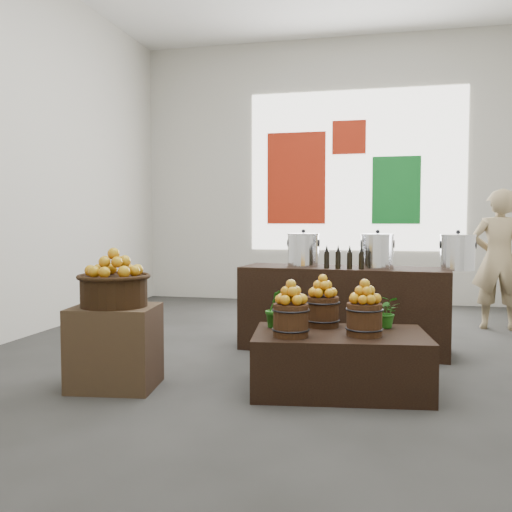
% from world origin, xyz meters
% --- Properties ---
extents(ground, '(7.00, 7.00, 0.00)m').
position_xyz_m(ground, '(0.00, 0.00, 0.00)').
color(ground, '#353532').
rests_on(ground, ground).
extents(back_wall, '(6.00, 0.04, 4.00)m').
position_xyz_m(back_wall, '(0.00, 3.50, 2.00)').
color(back_wall, beige).
rests_on(back_wall, ground).
extents(back_opening, '(3.20, 0.02, 2.40)m').
position_xyz_m(back_opening, '(0.30, 3.48, 2.00)').
color(back_opening, white).
rests_on(back_opening, back_wall).
extents(deco_red_left, '(0.90, 0.04, 1.40)m').
position_xyz_m(deco_red_left, '(-0.60, 3.47, 1.90)').
color(deco_red_left, '#A8200C').
rests_on(deco_red_left, back_wall).
extents(deco_green_right, '(0.70, 0.04, 1.00)m').
position_xyz_m(deco_green_right, '(0.90, 3.47, 1.70)').
color(deco_green_right, '#116E24').
rests_on(deco_green_right, back_wall).
extents(deco_red_upper, '(0.50, 0.04, 0.50)m').
position_xyz_m(deco_red_upper, '(0.20, 3.47, 2.50)').
color(deco_red_upper, '#A8200C').
rests_on(deco_red_upper, back_wall).
extents(crate, '(0.67, 0.57, 0.61)m').
position_xyz_m(crate, '(-1.19, -1.42, 0.31)').
color(crate, '#4A3922').
rests_on(crate, ground).
extents(wicker_basket, '(0.49, 0.49, 0.22)m').
position_xyz_m(wicker_basket, '(-1.19, -1.42, 0.72)').
color(wicker_basket, black).
rests_on(wicker_basket, crate).
extents(apples_in_basket, '(0.38, 0.38, 0.20)m').
position_xyz_m(apples_in_basket, '(-1.19, -1.42, 0.94)').
color(apples_in_basket, '#9F1E05').
rests_on(apples_in_basket, wicker_basket).
extents(display_table, '(1.34, 0.92, 0.43)m').
position_xyz_m(display_table, '(0.46, -1.13, 0.22)').
color(display_table, black).
rests_on(display_table, ground).
extents(apple_bucket_front_left, '(0.25, 0.25, 0.23)m').
position_xyz_m(apple_bucket_front_left, '(0.13, -1.34, 0.55)').
color(apple_bucket_front_left, '#3D2110').
rests_on(apple_bucket_front_left, display_table).
extents(apples_in_bucket_front_left, '(0.19, 0.19, 0.17)m').
position_xyz_m(apples_in_bucket_front_left, '(0.13, -1.34, 0.75)').
color(apples_in_bucket_front_left, '#9F1E05').
rests_on(apples_in_bucket_front_left, apple_bucket_front_left).
extents(apple_bucket_front_right, '(0.25, 0.25, 0.23)m').
position_xyz_m(apple_bucket_front_right, '(0.63, -1.20, 0.55)').
color(apple_bucket_front_right, '#3D2110').
rests_on(apple_bucket_front_right, display_table).
extents(apples_in_bucket_front_right, '(0.19, 0.19, 0.17)m').
position_xyz_m(apples_in_bucket_front_right, '(0.63, -1.20, 0.75)').
color(apples_in_bucket_front_right, '#9F1E05').
rests_on(apples_in_bucket_front_right, apple_bucket_front_right).
extents(apple_bucket_rear, '(0.25, 0.25, 0.23)m').
position_xyz_m(apple_bucket_rear, '(0.30, -0.91, 0.55)').
color(apple_bucket_rear, '#3D2110').
rests_on(apple_bucket_rear, display_table).
extents(apples_in_bucket_rear, '(0.19, 0.19, 0.17)m').
position_xyz_m(apples_in_bucket_rear, '(0.30, -0.91, 0.75)').
color(apples_in_bucket_rear, '#9F1E05').
rests_on(apples_in_bucket_rear, apple_bucket_rear).
extents(herb_garnish_right, '(0.25, 0.23, 0.25)m').
position_xyz_m(herb_garnish_right, '(0.78, -0.86, 0.56)').
color(herb_garnish_right, '#1A5512').
rests_on(herb_garnish_right, display_table).
extents(herb_garnish_left, '(0.19, 0.17, 0.29)m').
position_xyz_m(herb_garnish_left, '(-0.04, -1.03, 0.58)').
color(herb_garnish_left, '#1A5512').
rests_on(herb_garnish_left, display_table).
extents(counter, '(2.00, 0.78, 0.80)m').
position_xyz_m(counter, '(0.38, 0.22, 0.40)').
color(counter, black).
rests_on(counter, ground).
extents(stock_pot_left, '(0.30, 0.30, 0.30)m').
position_xyz_m(stock_pot_left, '(-0.02, 0.26, 0.95)').
color(stock_pot_left, silver).
rests_on(stock_pot_left, counter).
extents(stock_pot_center, '(0.30, 0.30, 0.30)m').
position_xyz_m(stock_pot_center, '(0.69, 0.20, 0.95)').
color(stock_pot_center, silver).
rests_on(stock_pot_center, counter).
extents(stock_pot_right, '(0.30, 0.30, 0.30)m').
position_xyz_m(stock_pot_right, '(1.40, 0.14, 0.95)').
color(stock_pot_right, silver).
rests_on(stock_pot_right, counter).
extents(oil_cruets, '(0.29, 0.08, 0.22)m').
position_xyz_m(oil_cruets, '(0.37, 0.03, 0.91)').
color(oil_cruets, black).
rests_on(oil_cruets, counter).
extents(shopper, '(0.61, 0.42, 1.61)m').
position_xyz_m(shopper, '(2.02, 1.69, 0.80)').
color(shopper, '#96815C').
rests_on(shopper, ground).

